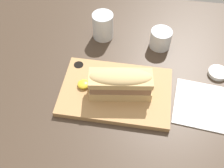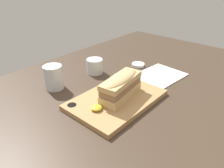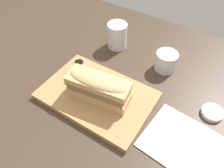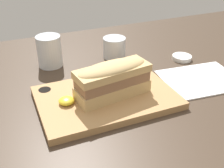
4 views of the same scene
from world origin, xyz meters
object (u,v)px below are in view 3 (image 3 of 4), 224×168
(napkin, at_px, (186,145))
(sandwich, at_px, (99,87))
(water_glass, at_px, (117,37))
(condiment_dish, at_px, (212,113))
(wine_glass, at_px, (166,62))
(serving_board, at_px, (97,95))

(napkin, bearing_deg, sandwich, -179.76)
(water_glass, bearing_deg, napkin, -34.82)
(water_glass, bearing_deg, sandwich, -69.22)
(water_glass, height_order, condiment_dish, water_glass)
(wine_glass, distance_m, napkin, 0.30)
(serving_board, relative_size, wine_glass, 4.56)
(water_glass, bearing_deg, condiment_dish, -16.99)
(sandwich, relative_size, condiment_dish, 3.06)
(serving_board, bearing_deg, water_glass, 108.54)
(wine_glass, relative_size, napkin, 0.32)
(sandwich, xyz_separation_m, wine_glass, (0.11, 0.24, -0.03))
(wine_glass, xyz_separation_m, condiment_dish, (0.20, -0.11, -0.02))
(napkin, bearing_deg, water_glass, 145.18)
(condiment_dish, bearing_deg, water_glass, 163.01)
(serving_board, xyz_separation_m, wine_glass, (0.12, 0.23, 0.02))
(water_glass, height_order, napkin, water_glass)
(serving_board, bearing_deg, wine_glass, 61.91)
(wine_glass, height_order, napkin, wine_glass)
(condiment_dish, bearing_deg, wine_glass, 151.76)
(wine_glass, relative_size, condiment_dish, 1.18)
(water_glass, relative_size, wine_glass, 1.30)
(wine_glass, bearing_deg, napkin, -55.57)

